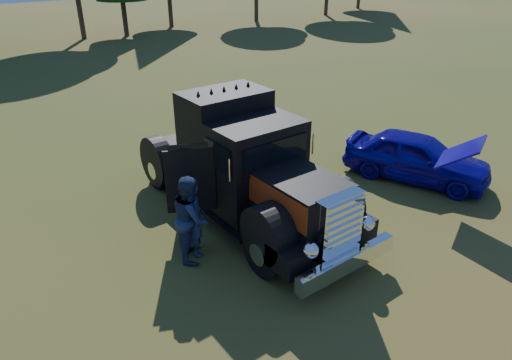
% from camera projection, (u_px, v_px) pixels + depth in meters
% --- Properties ---
extents(ground, '(120.00, 120.00, 0.00)m').
position_uv_depth(ground, '(344.00, 245.00, 10.35)').
color(ground, '#2C4F17').
rests_on(ground, ground).
extents(diamond_t_truck, '(3.28, 7.16, 3.00)m').
position_uv_depth(diamond_t_truck, '(246.00, 170.00, 10.90)').
color(diamond_t_truck, black).
rests_on(diamond_t_truck, ground).
extents(hotrod_coupe, '(3.01, 4.42, 1.89)m').
position_uv_depth(hotrod_coupe, '(417.00, 157.00, 13.02)').
color(hotrod_coupe, '#0733A4').
rests_on(hotrod_coupe, ground).
extents(spectator_near, '(0.58, 0.73, 1.76)m').
position_uv_depth(spectator_near, '(195.00, 218.00, 9.70)').
color(spectator_near, '#1A1F3E').
rests_on(spectator_near, ground).
extents(spectator_far, '(1.08, 1.16, 1.92)m').
position_uv_depth(spectator_far, '(191.00, 218.00, 9.57)').
color(spectator_far, '#1F2C48').
rests_on(spectator_far, ground).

